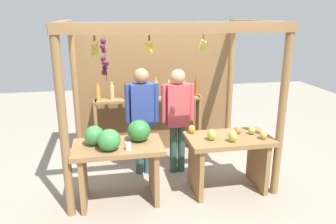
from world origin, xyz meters
TOP-DOWN VIEW (x-y plane):
  - ground_plane at (0.00, 0.00)m, footprint 12.00×12.00m
  - market_stall at (-0.01, 0.38)m, footprint 2.75×1.86m
  - fruit_counter_left at (-0.72, -0.66)m, footprint 1.10×0.66m
  - fruit_counter_right at (0.72, -0.66)m, footprint 1.10×0.64m
  - bottle_shelf_unit at (-0.15, 0.66)m, footprint 1.76×0.22m
  - vendor_man at (-0.34, 0.04)m, footprint 0.48×0.22m
  - vendor_woman at (0.17, -0.01)m, footprint 0.48×0.21m

SIDE VIEW (x-z plane):
  - ground_plane at x=0.00m, z-range 0.00..0.00m
  - fruit_counter_right at x=0.72m, z-range 0.09..1.01m
  - fruit_counter_left at x=-0.72m, z-range 0.15..1.18m
  - bottle_shelf_unit at x=-0.15m, z-range 0.13..1.48m
  - vendor_woman at x=0.17m, z-range 0.15..1.72m
  - vendor_man at x=-0.34m, z-range 0.16..1.75m
  - market_stall at x=-0.01m, z-range 0.20..2.42m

